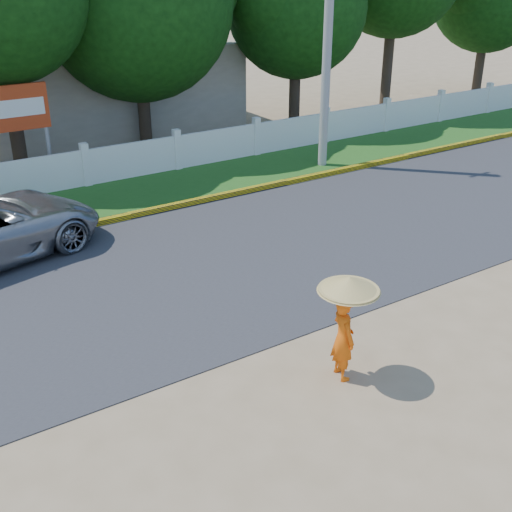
{
  "coord_description": "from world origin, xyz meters",
  "views": [
    {
      "loc": [
        -5.73,
        -6.8,
        6.22
      ],
      "look_at": [
        0.0,
        2.0,
        1.3
      ],
      "focal_mm": 45.0,
      "sensor_mm": 36.0,
      "label": 1
    }
  ],
  "objects": [
    {
      "name": "fence",
      "position": [
        0.0,
        11.2,
        0.55
      ],
      "size": [
        40.0,
        0.1,
        1.1
      ],
      "primitive_type": "cube",
      "color": "silver",
      "rests_on": "ground"
    },
    {
      "name": "road",
      "position": [
        0.0,
        4.5,
        0.01
      ],
      "size": [
        60.0,
        7.0,
        0.02
      ],
      "primitive_type": "cube",
      "color": "#38383A",
      "rests_on": "ground"
    },
    {
      "name": "billboard",
      "position": [
        -1.8,
        12.3,
        2.14
      ],
      "size": [
        2.5,
        0.13,
        2.95
      ],
      "color": "gray",
      "rests_on": "ground"
    },
    {
      "name": "grass_verge",
      "position": [
        0.0,
        9.75,
        0.01
      ],
      "size": [
        60.0,
        3.5,
        0.03
      ],
      "primitive_type": "cube",
      "color": "#2D601E",
      "rests_on": "ground"
    },
    {
      "name": "building_near",
      "position": [
        3.0,
        18.0,
        1.6
      ],
      "size": [
        10.0,
        6.0,
        3.2
      ],
      "primitive_type": "cube",
      "color": "#B7AD99",
      "rests_on": "ground"
    },
    {
      "name": "utility_pole",
      "position": [
        7.16,
        9.03,
        4.39
      ],
      "size": [
        0.28,
        0.28,
        8.78
      ],
      "primitive_type": "cylinder",
      "color": "gray",
      "rests_on": "ground"
    },
    {
      "name": "monk_with_parasol",
      "position": [
        0.18,
        -0.3,
        1.17
      ],
      "size": [
        0.99,
        0.99,
        1.8
      ],
      "color": "#F25D0C",
      "rests_on": "ground"
    },
    {
      "name": "curb",
      "position": [
        0.0,
        8.05,
        0.08
      ],
      "size": [
        40.0,
        0.18,
        0.16
      ],
      "primitive_type": "cube",
      "color": "yellow",
      "rests_on": "ground"
    },
    {
      "name": "ground",
      "position": [
        0.0,
        0.0,
        0.0
      ],
      "size": [
        120.0,
        120.0,
        0.0
      ],
      "primitive_type": "plane",
      "color": "#9E8460",
      "rests_on": "ground"
    }
  ]
}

